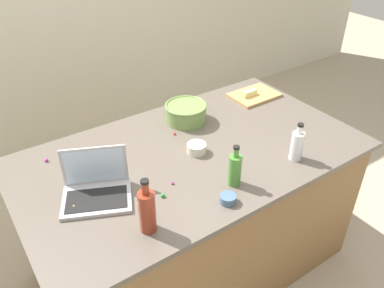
% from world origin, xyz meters
% --- Properties ---
extents(ground_plane, '(12.00, 12.00, 0.00)m').
position_xyz_m(ground_plane, '(0.00, 0.00, 0.00)').
color(ground_plane, '#B7A88E').
extents(wall_back, '(8.00, 0.10, 2.60)m').
position_xyz_m(wall_back, '(0.00, 1.97, 1.30)').
color(wall_back, beige).
rests_on(wall_back, ground).
extents(island_counter, '(1.86, 1.07, 0.90)m').
position_xyz_m(island_counter, '(0.00, 0.00, 0.45)').
color(island_counter, olive).
rests_on(island_counter, ground).
extents(laptop, '(0.37, 0.34, 0.22)m').
position_xyz_m(laptop, '(-0.56, -0.04, 0.95)').
color(laptop, '#B7B7BC').
rests_on(laptop, island_counter).
extents(mixing_bowl_large, '(0.25, 0.25, 0.11)m').
position_xyz_m(mixing_bowl_large, '(0.16, 0.29, 0.96)').
color(mixing_bowl_large, '#72934C').
rests_on(mixing_bowl_large, island_counter).
extents(bottle_vinegar, '(0.07, 0.07, 0.21)m').
position_xyz_m(bottle_vinegar, '(0.41, -0.36, 0.98)').
color(bottle_vinegar, white).
rests_on(bottle_vinegar, island_counter).
extents(bottle_soy, '(0.07, 0.07, 0.26)m').
position_xyz_m(bottle_soy, '(-0.47, -0.36, 1.01)').
color(bottle_soy, maroon).
rests_on(bottle_soy, island_counter).
extents(bottle_olive, '(0.06, 0.06, 0.22)m').
position_xyz_m(bottle_olive, '(0.02, -0.33, 0.99)').
color(bottle_olive, '#4C8C38').
rests_on(bottle_olive, island_counter).
extents(cutting_board, '(0.32, 0.23, 0.02)m').
position_xyz_m(cutting_board, '(0.72, 0.30, 0.91)').
color(cutting_board, tan).
rests_on(cutting_board, island_counter).
extents(butter_stick_left, '(0.11, 0.04, 0.04)m').
position_xyz_m(butter_stick_left, '(0.68, 0.30, 0.94)').
color(butter_stick_left, '#F4E58C').
rests_on(butter_stick_left, cutting_board).
extents(ramekin_small, '(0.08, 0.08, 0.04)m').
position_xyz_m(ramekin_small, '(-0.09, -0.42, 0.92)').
color(ramekin_small, slate).
rests_on(ramekin_small, island_counter).
extents(ramekin_medium, '(0.10, 0.10, 0.05)m').
position_xyz_m(ramekin_medium, '(0.02, -0.02, 0.93)').
color(ramekin_medium, beige).
rests_on(ramekin_medium, island_counter).
extents(candy_0, '(0.02, 0.02, 0.02)m').
position_xyz_m(candy_0, '(-0.32, -0.23, 0.91)').
color(candy_0, green).
rests_on(candy_0, island_counter).
extents(candy_1, '(0.01, 0.01, 0.01)m').
position_xyz_m(candy_1, '(0.01, 0.20, 0.91)').
color(candy_1, red).
rests_on(candy_1, island_counter).
extents(candy_2, '(0.01, 0.01, 0.01)m').
position_xyz_m(candy_2, '(-0.23, -0.17, 0.91)').
color(candy_2, '#CC3399').
rests_on(candy_2, island_counter).
extents(candy_3, '(0.02, 0.02, 0.02)m').
position_xyz_m(candy_3, '(-0.68, -0.07, 0.91)').
color(candy_3, yellow).
rests_on(candy_3, island_counter).
extents(candy_4, '(0.02, 0.02, 0.02)m').
position_xyz_m(candy_4, '(-0.54, 0.37, 0.91)').
color(candy_4, green).
rests_on(candy_4, island_counter).
extents(candy_5, '(0.02, 0.02, 0.02)m').
position_xyz_m(candy_5, '(-0.68, 0.36, 0.91)').
color(candy_5, '#CC3399').
rests_on(candy_5, island_counter).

